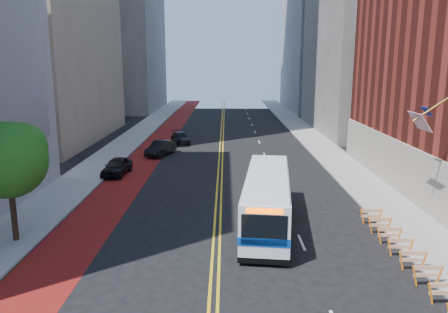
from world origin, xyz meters
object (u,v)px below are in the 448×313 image
car_b (161,148)px  car_c (180,138)px  transit_bus (267,198)px  street_tree (9,157)px  car_a (117,166)px

car_b → car_c: car_b is taller
transit_bus → car_c: transit_bus is taller
street_tree → transit_bus: bearing=11.2°
transit_bus → street_tree: bearing=-162.1°
car_a → car_b: bearing=78.0°
car_c → transit_bus: bearing=-87.2°
street_tree → car_b: street_tree is taller
street_tree → car_b: (4.66, 23.75, -4.12)m
transit_bus → car_a: size_ratio=2.66×
street_tree → car_c: bearing=78.9°
transit_bus → car_c: 29.22m
street_tree → car_a: (1.94, 15.12, -4.14)m
car_a → car_c: size_ratio=0.94×
street_tree → car_b: 24.56m
transit_bus → car_b: 23.07m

